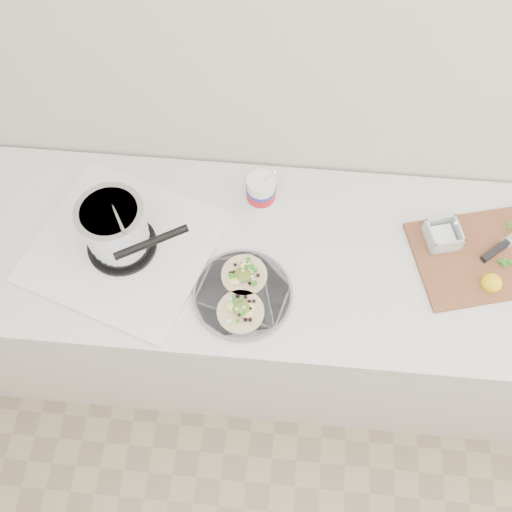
# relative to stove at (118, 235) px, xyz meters

# --- Properties ---
(counter) EXTENTS (2.44, 0.66, 0.90)m
(counter) POSITION_rel_stove_xyz_m (0.50, 0.04, -0.53)
(counter) COLOR silver
(counter) RESTS_ON ground
(stove) EXTENTS (0.63, 0.61, 0.25)m
(stove) POSITION_rel_stove_xyz_m (0.00, 0.00, 0.00)
(stove) COLOR silver
(stove) RESTS_ON counter
(taco_plate) EXTENTS (0.29, 0.29, 0.04)m
(taco_plate) POSITION_rel_stove_xyz_m (0.37, -0.12, -0.06)
(taco_plate) COLOR slate
(taco_plate) RESTS_ON counter
(tub) EXTENTS (0.09, 0.09, 0.21)m
(tub) POSITION_rel_stove_xyz_m (0.40, 0.21, -0.02)
(tub) COLOR white
(tub) RESTS_ON counter
(cutboard) EXTENTS (0.49, 0.40, 0.07)m
(cutboard) POSITION_rel_stove_xyz_m (1.08, 0.08, -0.06)
(cutboard) COLOR brown
(cutboard) RESTS_ON counter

